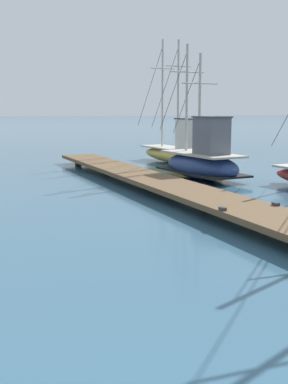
% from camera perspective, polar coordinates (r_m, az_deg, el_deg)
% --- Properties ---
extents(floating_dock, '(3.08, 23.38, 0.53)m').
position_cam_1_polar(floating_dock, '(16.73, 3.01, 0.74)').
color(floating_dock, brown).
rests_on(floating_dock, ground).
extents(fishing_boat_0, '(2.60, 8.96, 6.68)m').
position_cam_1_polar(fishing_boat_0, '(26.23, 4.53, 4.71)').
color(fishing_boat_0, gold).
rests_on(fishing_boat_0, ground).
extents(fishing_boat_3, '(2.47, 6.02, 5.65)m').
position_cam_1_polar(fishing_boat_3, '(20.93, 6.78, 3.62)').
color(fishing_boat_3, navy).
rests_on(fishing_boat_3, ground).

